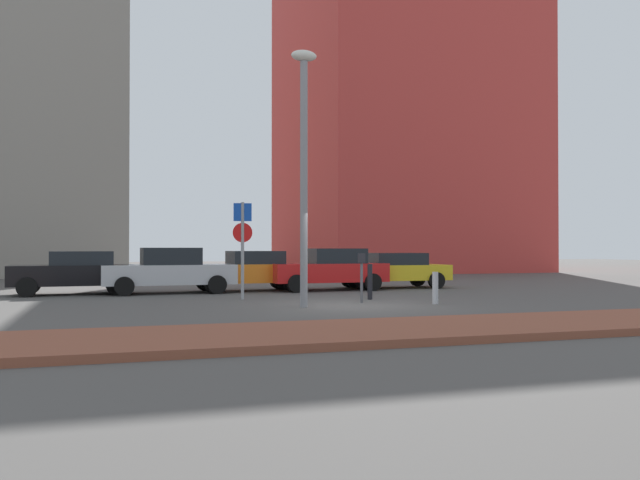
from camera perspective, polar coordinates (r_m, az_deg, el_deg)
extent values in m
plane|color=#4C4947|center=(17.90, 2.38, -5.75)|extent=(120.00, 120.00, 0.00)
cube|color=brown|center=(12.57, 11.76, -7.57)|extent=(40.00, 3.04, 0.14)
cube|color=black|center=(23.61, -20.83, -2.88)|extent=(4.06, 1.90, 0.68)
cube|color=black|center=(23.59, -20.13, -1.50)|extent=(2.06, 1.69, 0.46)
cylinder|color=black|center=(22.81, -24.30, -3.79)|extent=(0.65, 0.24, 0.64)
cylinder|color=black|center=(24.56, -23.98, -3.57)|extent=(0.65, 0.24, 0.64)
cylinder|color=black|center=(22.76, -17.44, -3.83)|extent=(0.65, 0.24, 0.64)
cylinder|color=black|center=(24.51, -17.61, -3.60)|extent=(0.65, 0.24, 0.64)
cube|color=#B7BABF|center=(23.18, -13.10, -2.95)|extent=(4.55, 1.82, 0.68)
cube|color=black|center=(23.17, -12.94, -1.39)|extent=(2.01, 1.60, 0.59)
cylinder|color=black|center=(22.24, -16.77, -3.91)|extent=(0.65, 0.24, 0.64)
cylinder|color=black|center=(23.90, -16.98, -3.68)|extent=(0.65, 0.24, 0.64)
cylinder|color=black|center=(22.60, -8.99, -3.88)|extent=(0.65, 0.24, 0.64)
cylinder|color=black|center=(24.24, -9.73, -3.66)|extent=(0.65, 0.24, 0.64)
cube|color=orange|center=(23.95, -6.34, -2.90)|extent=(4.28, 1.90, 0.67)
cube|color=black|center=(24.01, -5.69, -1.53)|extent=(1.98, 1.64, 0.47)
cylinder|color=black|center=(22.83, -9.28, -3.85)|extent=(0.65, 0.26, 0.64)
cylinder|color=black|center=(24.46, -10.07, -3.63)|extent=(0.65, 0.26, 0.64)
cylinder|color=black|center=(23.58, -2.47, -3.75)|extent=(0.65, 0.26, 0.64)
cylinder|color=black|center=(25.16, -3.68, -3.56)|extent=(0.65, 0.26, 0.64)
cube|color=red|center=(24.25, 0.60, -2.86)|extent=(4.36, 1.93, 0.68)
cube|color=black|center=(24.35, 1.31, -1.40)|extent=(2.04, 1.72, 0.55)
cylinder|color=black|center=(22.94, -2.08, -3.84)|extent=(0.65, 0.24, 0.64)
cylinder|color=black|center=(24.68, -3.33, -3.62)|extent=(0.65, 0.24, 0.64)
cylinder|color=black|center=(23.97, 4.65, -3.70)|extent=(0.65, 0.24, 0.64)
cylinder|color=black|center=(25.64, 2.99, -3.51)|extent=(0.65, 0.24, 0.64)
cube|color=gold|center=(25.72, 6.31, -2.83)|extent=(4.43, 1.95, 0.60)
cube|color=black|center=(25.77, 6.68, -1.65)|extent=(2.13, 1.72, 0.46)
cylinder|color=black|center=(24.37, 3.86, -3.65)|extent=(0.65, 0.24, 0.64)
cylinder|color=black|center=(26.06, 2.55, -3.46)|extent=(0.65, 0.24, 0.64)
cylinder|color=black|center=(25.51, 10.16, -3.51)|extent=(0.65, 0.24, 0.64)
cylinder|color=black|center=(27.13, 8.52, -3.35)|extent=(0.65, 0.24, 0.64)
cylinder|color=gray|center=(20.06, -6.80, -0.95)|extent=(0.10, 0.10, 2.98)
cube|color=#1447B7|center=(20.09, -6.80, 2.44)|extent=(0.55, 0.11, 0.55)
cylinder|color=red|center=(20.07, -6.80, 0.65)|extent=(0.60, 0.11, 0.60)
cylinder|color=#4C4C51|center=(18.72, 3.66, -3.78)|extent=(0.08, 0.08, 1.14)
cube|color=black|center=(18.70, 3.66, -1.60)|extent=(0.18, 0.14, 0.28)
cylinder|color=gray|center=(17.38, -1.42, 4.93)|extent=(0.20, 0.20, 6.56)
ellipsoid|color=silver|center=(18.05, -1.42, 15.83)|extent=(0.70, 0.36, 0.30)
cylinder|color=#B7B7BC|center=(18.62, 10.07, -4.15)|extent=(0.17, 0.17, 0.90)
cylinder|color=black|center=(19.97, 4.40, -3.67)|extent=(0.15, 0.15, 1.08)
cube|color=#BF3833|center=(48.37, 6.89, 11.05)|extent=(14.97, 16.16, 22.85)
cube|color=gray|center=(45.32, -24.54, 9.70)|extent=(12.34, 15.97, 19.42)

